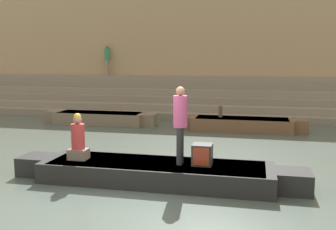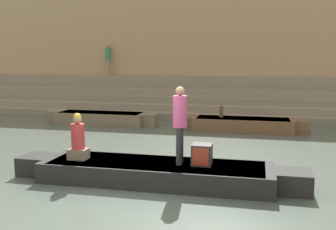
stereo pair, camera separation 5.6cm
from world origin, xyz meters
The scene contains 11 objects.
ground_plane centered at (0.00, 0.00, 0.00)m, with size 120.00×120.00×0.00m, color #47544C.
ghat_steps centered at (0.00, 11.59, 0.66)m, with size 36.00×3.47×1.84m.
back_wall centered at (0.00, 13.44, 3.40)m, with size 34.20×1.28×6.86m.
rowboat_main centered at (0.34, 0.76, 0.24)m, with size 6.59×1.55×0.44m.
person_standing centered at (0.88, 0.78, 1.43)m, with size 0.31×0.31×1.70m.
person_rowing centered at (-1.47, 0.66, 0.88)m, with size 0.43×0.34×1.07m.
tv_set centered at (1.37, 0.81, 0.67)m, with size 0.43×0.42×0.46m.
moored_boat_shore centered at (-3.93, 7.83, 0.26)m, with size 4.86×1.19×0.49m.
moored_boat_distant centered at (1.95, 7.55, 0.26)m, with size 4.80×1.19×0.49m.
mooring_post centered at (1.14, 7.62, 0.46)m, with size 0.15×0.15×0.92m, color brown.
person_on_steps centered at (-5.40, 12.55, 2.79)m, with size 0.28×0.28×1.63m.
Camera 1 is at (2.47, -7.45, 2.75)m, focal length 42.00 mm.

